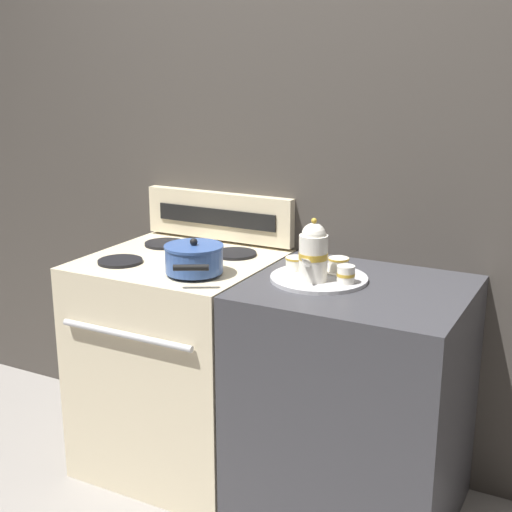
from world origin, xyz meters
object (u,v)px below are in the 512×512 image
object	(u,v)px
serving_tray	(319,278)
teacup_right	(296,264)
creamer_jug	(346,274)
stove	(182,362)
saucepan	(194,258)
teapot	(313,252)
teacup_left	(338,265)

from	to	relation	value
serving_tray	teacup_right	bearing A→B (deg)	170.89
creamer_jug	stove	bearing A→B (deg)	177.85
saucepan	teapot	world-z (taller)	teapot
serving_tray	creamer_jug	distance (m)	0.12
teapot	teacup_right	size ratio (longest dim) A/B	1.96
saucepan	creamer_jug	distance (m)	0.55
saucepan	stove	bearing A→B (deg)	138.14
teapot	teacup_left	xyz separation A→B (m)	(0.04, 0.13, -0.08)
stove	teacup_left	world-z (taller)	teacup_left
stove	teacup_left	distance (m)	0.80
saucepan	teapot	size ratio (longest dim) A/B	1.31
stove	serving_tray	distance (m)	0.75
stove	serving_tray	xyz separation A→B (m)	(0.60, 0.00, 0.45)
stove	serving_tray	bearing A→B (deg)	0.15
saucepan	teacup_right	distance (m)	0.37
stove	serving_tray	world-z (taller)	serving_tray
stove	teapot	xyz separation A→B (m)	(0.59, -0.05, 0.56)
stove	teapot	bearing A→B (deg)	-4.98
serving_tray	teapot	world-z (taller)	teapot
teacup_right	creamer_jug	size ratio (longest dim) A/B	1.79
saucepan	creamer_jug	world-z (taller)	saucepan
saucepan	creamer_jug	xyz separation A→B (m)	(0.54, 0.13, -0.02)
stove	teacup_right	bearing A→B (deg)	2.00
teapot	teacup_left	distance (m)	0.16
serving_tray	stove	bearing A→B (deg)	-179.85
stove	creamer_jug	distance (m)	0.86
stove	teapot	distance (m)	0.81
saucepan	creamer_jug	bearing A→B (deg)	13.22
teacup_right	teapot	bearing A→B (deg)	-35.68
serving_tray	teacup_right	size ratio (longest dim) A/B	3.06
stove	creamer_jug	size ratio (longest dim) A/B	14.15
saucepan	serving_tray	size ratio (longest dim) A/B	0.84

